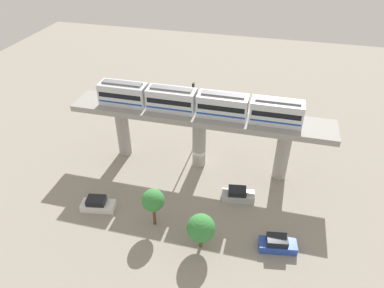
{
  "coord_description": "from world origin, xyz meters",
  "views": [
    {
      "loc": [
        -40.59,
        -9.16,
        32.78
      ],
      "look_at": [
        -2.5,
        0.41,
        5.26
      ],
      "focal_mm": 33.27,
      "sensor_mm": 36.0,
      "label": 1
    }
  ],
  "objects_px": {
    "parked_car_white": "(98,204)",
    "tree_near_viaduct": "(201,228)",
    "parked_car_silver": "(238,195)",
    "parked_car_blue": "(277,244)",
    "signal_post": "(193,115)",
    "train": "(197,102)",
    "tree_mid_lot": "(153,200)"
  },
  "relations": [
    {
      "from": "tree_mid_lot",
      "to": "train",
      "type": "bearing_deg",
      "value": -9.27
    },
    {
      "from": "parked_car_silver",
      "to": "signal_post",
      "type": "height_order",
      "value": "signal_post"
    },
    {
      "from": "parked_car_blue",
      "to": "tree_mid_lot",
      "type": "height_order",
      "value": "tree_mid_lot"
    },
    {
      "from": "tree_near_viaduct",
      "to": "parked_car_silver",
      "type": "bearing_deg",
      "value": -18.99
    },
    {
      "from": "parked_car_white",
      "to": "train",
      "type": "bearing_deg",
      "value": -48.99
    },
    {
      "from": "parked_car_white",
      "to": "tree_mid_lot",
      "type": "height_order",
      "value": "tree_mid_lot"
    },
    {
      "from": "parked_car_white",
      "to": "signal_post",
      "type": "xyz_separation_m",
      "value": [
        15.49,
        -8.59,
        5.47
      ]
    },
    {
      "from": "parked_car_blue",
      "to": "signal_post",
      "type": "relative_size",
      "value": 0.39
    },
    {
      "from": "parked_car_silver",
      "to": "signal_post",
      "type": "relative_size",
      "value": 0.39
    },
    {
      "from": "parked_car_blue",
      "to": "train",
      "type": "bearing_deg",
      "value": 35.2
    },
    {
      "from": "parked_car_white",
      "to": "parked_car_silver",
      "type": "relative_size",
      "value": 1.01
    },
    {
      "from": "parked_car_blue",
      "to": "signal_post",
      "type": "height_order",
      "value": "signal_post"
    },
    {
      "from": "tree_mid_lot",
      "to": "signal_post",
      "type": "xyz_separation_m",
      "value": [
        16.12,
        -0.78,
        2.34
      ]
    },
    {
      "from": "parked_car_white",
      "to": "parked_car_silver",
      "type": "bearing_deg",
      "value": -80.01
    },
    {
      "from": "parked_car_blue",
      "to": "tree_mid_lot",
      "type": "xyz_separation_m",
      "value": [
        0.16,
        14.56,
        3.13
      ]
    },
    {
      "from": "parked_car_silver",
      "to": "parked_car_blue",
      "type": "xyz_separation_m",
      "value": [
        -6.85,
        -5.44,
        0.0
      ]
    },
    {
      "from": "parked_car_white",
      "to": "parked_car_blue",
      "type": "xyz_separation_m",
      "value": [
        -0.79,
        -22.38,
        0.0
      ]
    },
    {
      "from": "parked_car_white",
      "to": "tree_mid_lot",
      "type": "relative_size",
      "value": 0.84
    },
    {
      "from": "parked_car_white",
      "to": "signal_post",
      "type": "relative_size",
      "value": 0.39
    },
    {
      "from": "parked_car_white",
      "to": "tree_mid_lot",
      "type": "xyz_separation_m",
      "value": [
        -0.64,
        -7.82,
        3.13
      ]
    },
    {
      "from": "tree_near_viaduct",
      "to": "tree_mid_lot",
      "type": "distance_m",
      "value": 6.51
    },
    {
      "from": "parked_car_white",
      "to": "signal_post",
      "type": "bearing_deg",
      "value": -38.72
    },
    {
      "from": "parked_car_silver",
      "to": "tree_near_viaduct",
      "type": "xyz_separation_m",
      "value": [
        -8.67,
        2.98,
        2.27
      ]
    },
    {
      "from": "train",
      "to": "parked_car_blue",
      "type": "xyz_separation_m",
      "value": [
        -12.88,
        -12.49,
        -9.55
      ]
    },
    {
      "from": "parked_car_white",
      "to": "signal_post",
      "type": "height_order",
      "value": "signal_post"
    },
    {
      "from": "parked_car_white",
      "to": "tree_near_viaduct",
      "type": "height_order",
      "value": "tree_near_viaduct"
    },
    {
      "from": "train",
      "to": "parked_car_blue",
      "type": "distance_m",
      "value": 20.33
    },
    {
      "from": "parked_car_white",
      "to": "tree_near_viaduct",
      "type": "relative_size",
      "value": 0.96
    },
    {
      "from": "parked_car_blue",
      "to": "tree_near_viaduct",
      "type": "height_order",
      "value": "tree_near_viaduct"
    },
    {
      "from": "tree_mid_lot",
      "to": "signal_post",
      "type": "height_order",
      "value": "signal_post"
    },
    {
      "from": "train",
      "to": "parked_car_silver",
      "type": "distance_m",
      "value": 13.32
    },
    {
      "from": "tree_near_viaduct",
      "to": "signal_post",
      "type": "distance_m",
      "value": 19.14
    }
  ]
}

